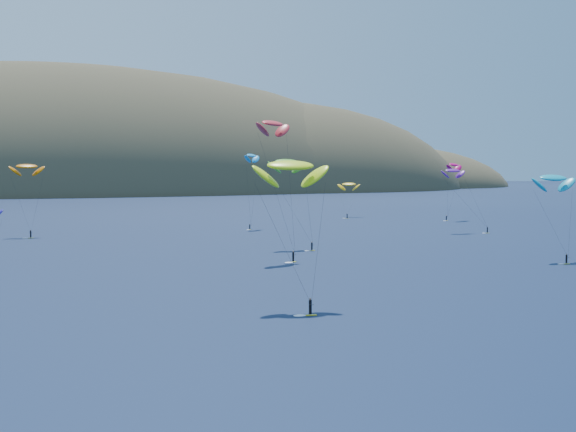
# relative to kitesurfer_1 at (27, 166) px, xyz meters

# --- Properties ---
(island) EXTENTS (730.00, 300.00, 210.00)m
(island) POSITION_rel_kitesurfer_1_xyz_m (75.30, 397.31, -28.42)
(island) COLOR #3D3526
(island) RESTS_ON ground
(kitesurfer_1) EXTENTS (8.25, 10.11, 20.02)m
(kitesurfer_1) POSITION_rel_kitesurfer_1_xyz_m (0.00, 0.00, 0.00)
(kitesurfer_1) COLOR yellow
(kitesurfer_1) RESTS_ON ground
(kitesurfer_2) EXTENTS (9.86, 11.78, 20.35)m
(kitesurfer_2) POSITION_rel_kitesurfer_1_xyz_m (22.67, -119.70, 0.03)
(kitesurfer_2) COLOR yellow
(kitesurfer_2) RESTS_ON ground
(kitesurfer_3) EXTENTS (8.49, 11.17, 21.04)m
(kitesurfer_3) POSITION_rel_kitesurfer_1_xyz_m (49.92, -52.51, 0.98)
(kitesurfer_3) COLOR yellow
(kitesurfer_3) RESTS_ON ground
(kitesurfer_4) EXTENTS (7.25, 9.46, 22.75)m
(kitesurfer_4) POSITION_rel_kitesurfer_1_xyz_m (61.69, 2.43, 3.10)
(kitesurfer_4) COLOR yellow
(kitesurfer_4) RESTS_ON ground
(kitesurfer_5) EXTENTS (9.05, 9.97, 17.93)m
(kitesurfer_5) POSITION_rel_kitesurfer_1_xyz_m (87.84, -92.91, -2.21)
(kitesurfer_5) COLOR yellow
(kitesurfer_5) RESTS_ON ground
(kitesurfer_6) EXTENTS (10.19, 9.29, 18.49)m
(kitesurfer_6) POSITION_rel_kitesurfer_1_xyz_m (107.22, -31.14, -1.14)
(kitesurfer_6) COLOR yellow
(kitesurfer_6) RESTS_ON ground
(kitesurfer_8) EXTENTS (10.20, 7.68, 20.53)m
(kitesurfer_8) POSITION_rel_kitesurfer_1_xyz_m (136.02, 10.85, 0.58)
(kitesurfer_8) COLOR yellow
(kitesurfer_8) RESTS_ON ground
(kitesurfer_9) EXTENTS (9.26, 11.87, 28.22)m
(kitesurfer_9) POSITION_rel_kitesurfer_1_xyz_m (39.32, -71.04, 8.11)
(kitesurfer_9) COLOR yellow
(kitesurfer_9) RESTS_ON ground
(kitesurfer_11) EXTENTS (10.01, 13.75, 13.59)m
(kitesurfer_11) POSITION_rel_kitesurfer_1_xyz_m (111.91, 40.04, -6.23)
(kitesurfer_11) COLOR yellow
(kitesurfer_11) RESTS_ON ground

